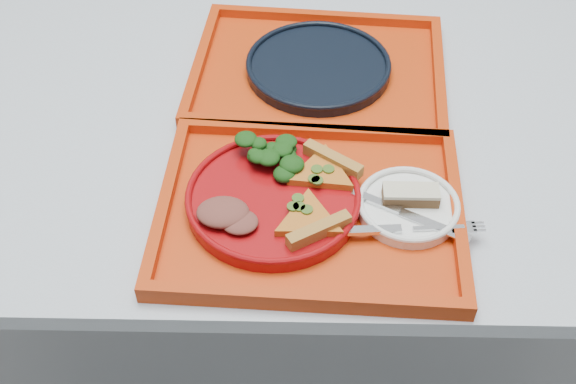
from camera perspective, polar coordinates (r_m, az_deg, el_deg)
The scene contains 14 objects.
ground at distance 1.82m, azimuth -0.77°, elevation -12.70°, with size 10.00×10.00×0.00m, color gray.
table at distance 1.28m, azimuth -1.06°, elevation 2.99°, with size 1.60×0.80×0.75m.
tray_main at distance 1.08m, azimuth 1.74°, elevation -1.62°, with size 0.45×0.35×0.01m, color #B62F09.
tray_far at distance 1.33m, azimuth 2.39°, elevation 9.30°, with size 0.45×0.35×0.01m, color #B62F09.
dinner_plate at distance 1.08m, azimuth -1.17°, elevation -0.65°, with size 0.26×0.26×0.02m, color maroon.
side_plate at distance 1.08m, azimuth 9.46°, elevation -1.25°, with size 0.15×0.15×0.01m, color white.
navy_plate at distance 1.32m, azimuth 2.41°, elevation 9.78°, with size 0.26×0.26×0.02m, color black.
pizza_slice_a at distance 1.03m, azimuth 1.65°, elevation -2.02°, with size 0.11×0.10×0.02m, color orange, non-canonical shape.
pizza_slice_b at distance 1.09m, azimuth 2.70°, elevation 1.74°, with size 0.12×0.10×0.02m, color orange, non-canonical shape.
salad_heap at distance 1.10m, azimuth -1.64°, elevation 2.94°, with size 0.09×0.08×0.04m, color black.
meat_portion at distance 1.04m, azimuth -5.17°, elevation -1.61°, with size 0.08×0.06×0.02m, color brown.
dessert_bar at distance 1.08m, azimuth 9.67°, elevation -0.22°, with size 0.08×0.03×0.02m.
knife at distance 1.06m, azimuth 9.60°, elevation -1.79°, with size 0.18×0.02×0.01m, color silver.
fork at distance 1.04m, azimuth 9.75°, elevation -2.87°, with size 0.18×0.02×0.01m, color silver.
Camera 1 is at (0.04, -0.93, 1.56)m, focal length 45.00 mm.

